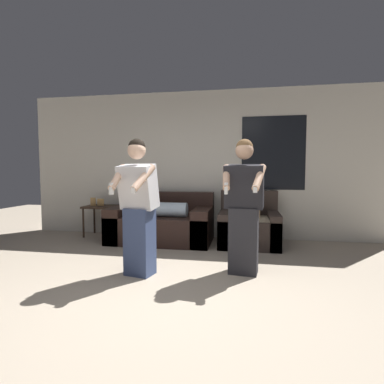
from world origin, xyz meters
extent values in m
plane|color=tan|center=(0.00, 0.00, 0.00)|extent=(14.00, 14.00, 0.00)
cube|color=beige|center=(0.00, 2.93, 1.35)|extent=(6.72, 0.06, 2.70)
cube|color=black|center=(1.29, 2.89, 1.55)|extent=(1.10, 0.01, 1.30)
cube|color=black|center=(-0.63, 2.36, 0.23)|extent=(1.74, 0.97, 0.46)
cube|color=black|center=(-0.63, 2.74, 0.66)|extent=(1.74, 0.22, 0.39)
cube|color=black|center=(-1.36, 2.36, 0.30)|extent=(0.28, 0.97, 0.60)
cube|color=black|center=(0.10, 2.36, 0.30)|extent=(0.28, 0.97, 0.60)
cylinder|color=silver|center=(-0.63, 2.24, 0.58)|extent=(0.96, 0.24, 0.24)
cube|color=#332823|center=(0.87, 2.38, 0.23)|extent=(0.97, 0.92, 0.46)
cube|color=#332823|center=(0.87, 2.74, 0.67)|extent=(0.97, 0.20, 0.44)
cube|color=#332823|center=(0.48, 2.38, 0.28)|extent=(0.18, 0.92, 0.56)
cube|color=#332823|center=(1.27, 2.38, 0.28)|extent=(0.18, 0.92, 0.56)
cube|color=tan|center=(0.87, 2.34, 0.46)|extent=(0.83, 0.73, 0.01)
cube|color=tan|center=(0.87, 2.45, 0.65)|extent=(0.36, 0.14, 0.36)
cube|color=#332319|center=(-1.89, 2.62, 0.56)|extent=(0.57, 0.49, 0.04)
cylinder|color=#332319|center=(-2.14, 2.42, 0.27)|extent=(0.04, 0.04, 0.54)
cylinder|color=#332319|center=(-1.64, 2.42, 0.27)|extent=(0.04, 0.04, 0.54)
cylinder|color=#332319|center=(-2.14, 2.83, 0.27)|extent=(0.04, 0.04, 0.54)
cylinder|color=#332319|center=(-1.64, 2.83, 0.27)|extent=(0.04, 0.04, 0.54)
cube|color=tan|center=(-2.03, 2.60, 0.64)|extent=(0.10, 0.02, 0.17)
cube|color=tan|center=(-1.89, 2.62, 0.63)|extent=(0.13, 0.02, 0.15)
cube|color=#384770|center=(-0.42, 0.72, 0.40)|extent=(0.36, 0.30, 0.80)
cube|color=silver|center=(-0.43, 0.70, 1.05)|extent=(0.48, 0.39, 0.54)
sphere|color=#DBAD8E|center=(-0.43, 0.68, 1.47)|extent=(0.21, 0.21, 0.21)
sphere|color=black|center=(-0.43, 0.69, 1.51)|extent=(0.20, 0.20, 0.20)
cylinder|color=#DBAD8E|center=(-0.63, 0.59, 1.16)|extent=(0.10, 0.36, 0.31)
cube|color=white|center=(-0.64, 0.44, 1.04)|extent=(0.04, 0.04, 0.13)
cylinder|color=#DBAD8E|center=(-0.29, 0.51, 1.16)|extent=(0.21, 0.36, 0.31)
cube|color=white|center=(-0.35, 0.37, 1.04)|extent=(0.05, 0.05, 0.08)
cube|color=#28282D|center=(0.79, 0.98, 0.40)|extent=(0.36, 0.28, 0.80)
cube|color=black|center=(0.79, 0.97, 1.05)|extent=(0.48, 0.33, 0.53)
sphere|color=tan|center=(0.79, 0.96, 1.47)|extent=(0.21, 0.21, 0.21)
sphere|color=brown|center=(0.79, 0.97, 1.51)|extent=(0.20, 0.20, 0.20)
cylinder|color=tan|center=(0.59, 0.84, 1.16)|extent=(0.10, 0.36, 0.31)
cube|color=white|center=(0.60, 0.69, 1.04)|extent=(0.04, 0.04, 0.13)
cylinder|color=tan|center=(0.96, 0.80, 1.16)|extent=(0.18, 0.36, 0.31)
cube|color=white|center=(0.91, 0.65, 1.04)|extent=(0.05, 0.04, 0.08)
camera|label=1|loc=(0.81, -2.62, 1.24)|focal=28.00mm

